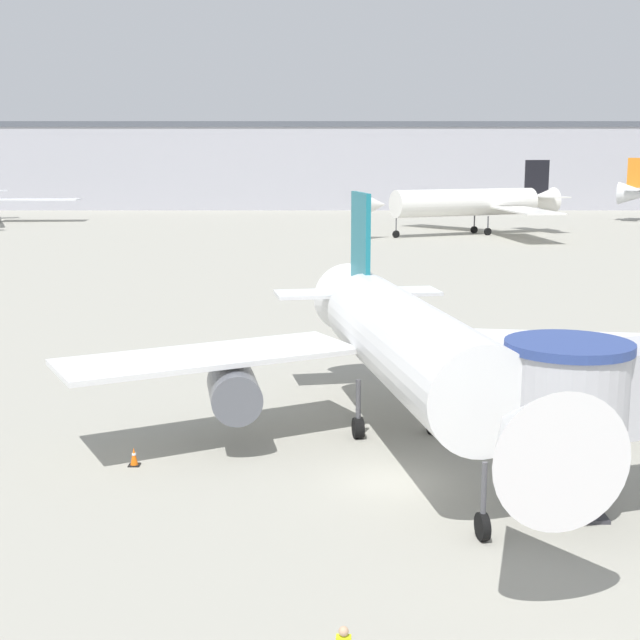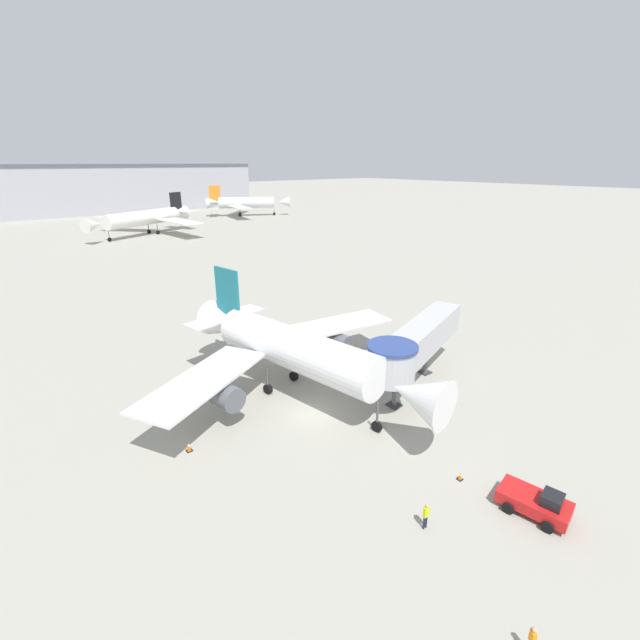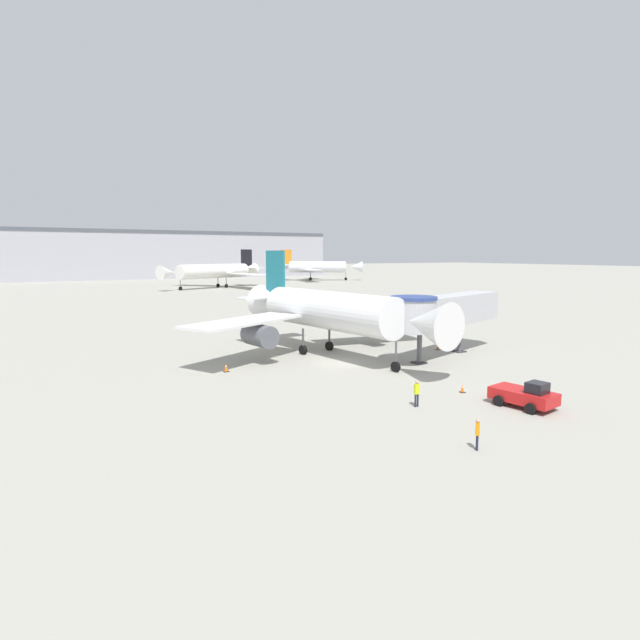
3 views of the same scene
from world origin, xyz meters
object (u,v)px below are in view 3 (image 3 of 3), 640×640
jet_bridge (442,311)px  pushback_tug_red (525,395)px  traffic_cone_starboard_wing (437,347)px  traffic_cone_port_wing (226,368)px  background_jet_orange_tail (316,267)px  background_jet_black_tail (216,271)px  ground_crew_wing_walker (478,432)px  traffic_cone_near_nose (462,389)px  ground_crew_marshaller (417,392)px  main_airplane (326,311)px

jet_bridge → pushback_tug_red: size_ratio=3.74×
traffic_cone_starboard_wing → traffic_cone_port_wing: bearing=177.3°
background_jet_orange_tail → traffic_cone_port_wing: bearing=177.5°
jet_bridge → background_jet_black_tail: (9.99, 105.93, 0.44)m
ground_crew_wing_walker → traffic_cone_starboard_wing: bearing=-175.5°
background_jet_orange_tail → traffic_cone_starboard_wing: bearing=-174.3°
traffic_cone_near_nose → background_jet_black_tail: background_jet_black_tail is taller
traffic_cone_port_wing → background_jet_black_tail: bearing=73.7°
pushback_tug_red → background_jet_orange_tail: size_ratio=0.14×
traffic_cone_port_wing → background_jet_orange_tail: size_ratio=0.02×
ground_crew_marshaller → background_jet_orange_tail: size_ratio=0.06×
main_airplane → ground_crew_marshaller: bearing=-109.8°
main_airplane → jet_bridge: size_ratio=1.79×
ground_crew_marshaller → background_jet_orange_tail: 156.09m
pushback_tug_red → traffic_cone_port_wing: 23.17m
traffic_cone_starboard_wing → traffic_cone_port_wing: size_ratio=0.84×
pushback_tug_red → background_jet_black_tail: 121.61m
traffic_cone_near_nose → main_airplane: bearing=97.1°
traffic_cone_port_wing → ground_crew_wing_walker: (5.87, -22.27, 0.59)m
pushback_tug_red → traffic_cone_starboard_wing: size_ratio=6.92×
main_airplane → traffic_cone_near_nose: (2.02, -16.33, -4.01)m
pushback_tug_red → ground_crew_wing_walker: bearing=-165.7°
pushback_tug_red → traffic_cone_port_wing: pushback_tug_red is taller
traffic_cone_starboard_wing → background_jet_orange_tail: (53.03, 126.64, 4.70)m
traffic_cone_starboard_wing → background_jet_black_tail: (7.74, 103.00, 4.59)m
main_airplane → ground_crew_wing_walker: size_ratio=17.47×
main_airplane → pushback_tug_red: (3.05, -20.78, -3.51)m
traffic_cone_near_nose → ground_crew_marshaller: (-5.04, -1.09, 0.73)m
ground_crew_wing_walker → background_jet_orange_tail: 163.32m
traffic_cone_port_wing → ground_crew_marshaller: 17.09m
pushback_tug_red → ground_crew_marshaller: pushback_tug_red is taller
traffic_cone_port_wing → background_jet_black_tail: background_jet_black_tail is taller
traffic_cone_near_nose → traffic_cone_port_wing: (-12.85, 14.10, 0.07)m
traffic_cone_port_wing → background_jet_orange_tail: (75.14, 125.58, 4.64)m
traffic_cone_near_nose → background_jet_orange_tail: size_ratio=0.02×
jet_bridge → background_jet_black_tail: size_ratio=0.44×
main_airplane → pushback_tug_red: bearing=-91.6°
background_jet_orange_tail → background_jet_black_tail: background_jet_orange_tail is taller
traffic_cone_starboard_wing → ground_crew_marshaller: (-14.30, -14.13, 0.72)m
jet_bridge → background_jet_black_tail: 106.40m
main_airplane → background_jet_black_tail: (19.02, 99.71, 0.59)m
jet_bridge → traffic_cone_starboard_wing: (2.25, 2.93, -4.16)m
traffic_cone_starboard_wing → ground_crew_wing_walker: (-16.24, -21.21, 0.65)m
jet_bridge → pushback_tug_red: (-5.98, -14.56, -3.67)m
main_airplane → ground_crew_wing_walker: 25.22m
background_jet_orange_tail → pushback_tug_red: bearing=-174.6°
traffic_cone_starboard_wing → traffic_cone_port_wing: (-22.11, 1.06, 0.06)m
jet_bridge → traffic_cone_near_nose: size_ratio=26.81×
main_airplane → ground_crew_marshaller: (-3.02, -17.42, -3.28)m
main_airplane → traffic_cone_port_wing: (-10.83, -2.23, -3.94)m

